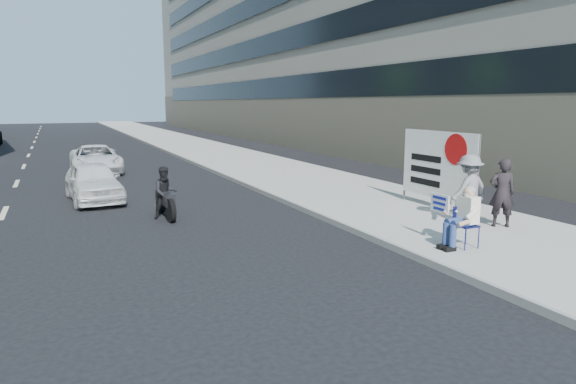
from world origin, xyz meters
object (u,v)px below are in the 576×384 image
protest_banner (438,165)px  motorcycle (166,195)px  jogger (469,190)px  white_sedan_far (96,159)px  seated_protester (462,214)px  pedestrian_woman (502,193)px  white_sedan_near (93,181)px

protest_banner → motorcycle: protest_banner is taller
jogger → white_sedan_far: size_ratio=0.39×
seated_protester → jogger: size_ratio=0.75×
jogger → pedestrian_woman: size_ratio=1.05×
jogger → protest_banner: 1.96m
jogger → white_sedan_near: bearing=-49.8°
jogger → white_sedan_far: jogger is taller
white_sedan_far → motorcycle: 10.65m
motorcycle → pedestrian_woman: bearing=-39.2°
white_sedan_near → protest_banner: bearing=-39.1°
seated_protester → protest_banner: protest_banner is taller
seated_protester → white_sedan_near: bearing=124.4°
seated_protester → protest_banner: size_ratio=0.43×
pedestrian_woman → white_sedan_near: bearing=-11.6°
pedestrian_woman → motorcycle: 8.70m
jogger → motorcycle: bearing=-40.0°
white_sedan_far → protest_banner: bearing=-58.5°
pedestrian_woman → white_sedan_far: 17.60m
white_sedan_far → motorcycle: (1.03, -10.60, 0.01)m
pedestrian_woman → motorcycle: pedestrian_woman is taller
jogger → protest_banner: bearing=-113.4°
jogger → pedestrian_woman: bearing=130.9°
pedestrian_woman → seated_protester: bearing=57.5°
seated_protester → motorcycle: bearing=129.0°
seated_protester → pedestrian_woman: bearing=24.9°
seated_protester → white_sedan_far: seated_protester is taller
protest_banner → white_sedan_far: bearing=121.7°
white_sedan_far → white_sedan_near: bearing=-94.9°
jogger → white_sedan_near: size_ratio=0.47×
pedestrian_woman → white_sedan_near: (-8.73, 8.47, -0.35)m
white_sedan_far → motorcycle: motorcycle is taller
jogger → motorcycle: (-6.55, 4.49, -0.38)m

